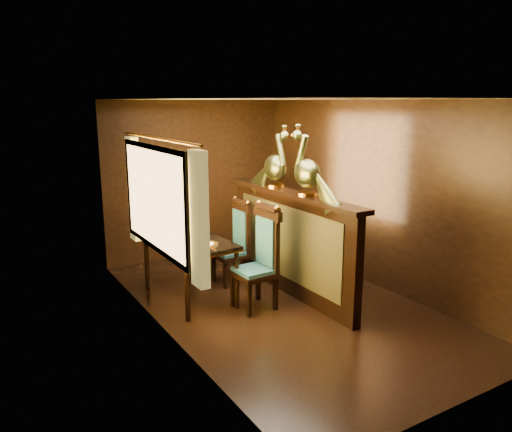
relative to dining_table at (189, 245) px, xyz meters
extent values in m
plane|color=black|center=(0.89, -0.80, -0.71)|extent=(5.00, 5.00, 0.00)
cube|color=black|center=(0.89, 1.70, 0.54)|extent=(3.00, 0.04, 2.50)
cube|color=black|center=(0.89, -3.30, 0.54)|extent=(3.00, 0.04, 2.50)
cube|color=black|center=(-0.61, -0.80, 0.54)|extent=(0.04, 5.00, 2.50)
cube|color=black|center=(2.39, -0.80, 0.54)|extent=(0.04, 5.00, 2.50)
cube|color=beige|center=(0.89, -0.80, 1.79)|extent=(3.00, 5.00, 0.04)
cube|color=#FFC672|center=(-0.61, -0.50, 0.74)|extent=(0.01, 1.70, 1.05)
cube|color=yellow|center=(-0.51, -1.47, 0.69)|extent=(0.10, 0.22, 1.30)
cube|color=yellow|center=(-0.51, 0.47, 0.69)|extent=(0.10, 0.22, 1.30)
cylinder|color=gold|center=(-0.53, -0.50, 1.38)|extent=(0.03, 2.20, 0.03)
cube|color=black|center=(1.21, -0.50, -0.06)|extent=(0.12, 2.60, 1.30)
cube|color=#303317|center=(1.15, -0.50, -0.01)|extent=(0.02, 2.20, 0.95)
cube|color=black|center=(1.21, -0.50, 0.62)|extent=(0.26, 2.70, 0.06)
cube|color=black|center=(0.00, 0.00, 0.05)|extent=(0.86, 1.35, 0.04)
cube|color=gold|center=(0.00, 0.00, 0.02)|extent=(0.88, 1.38, 0.02)
cylinder|color=black|center=(-0.30, -0.62, -0.35)|extent=(0.06, 0.06, 0.73)
cylinder|color=black|center=(0.37, -0.58, -0.35)|extent=(0.06, 0.06, 0.73)
cylinder|color=black|center=(-0.36, 0.57, -0.35)|extent=(0.06, 0.06, 0.73)
cylinder|color=black|center=(0.30, 0.61, -0.35)|extent=(0.06, 0.06, 0.73)
cylinder|color=orange|center=(0.08, -0.34, 0.08)|extent=(0.30, 0.30, 0.01)
cone|color=white|center=(0.08, -0.34, 0.13)|extent=(0.11, 0.11, 0.10)
cylinder|color=orange|center=(0.03, 0.32, 0.08)|extent=(0.30, 0.30, 0.01)
cone|color=white|center=(0.03, 0.32, 0.13)|extent=(0.11, 0.11, 0.10)
cylinder|color=silver|center=(-0.26, -0.05, 0.10)|extent=(0.03, 0.03, 0.06)
cylinder|color=silver|center=(-0.26, -0.01, 0.10)|extent=(0.03, 0.03, 0.06)
cube|color=black|center=(0.54, -0.69, -0.28)|extent=(0.48, 0.48, 0.06)
cube|color=#124551|center=(0.54, -0.69, -0.23)|extent=(0.43, 0.43, 0.05)
cube|color=#124551|center=(0.74, -0.68, 0.10)|extent=(0.05, 0.36, 0.59)
cube|color=black|center=(0.36, -0.89, -0.51)|extent=(0.05, 0.05, 0.41)
cube|color=black|center=(0.74, -0.87, -0.51)|extent=(0.05, 0.05, 0.41)
cube|color=black|center=(0.35, -0.51, -0.51)|extent=(0.05, 0.05, 0.41)
cube|color=black|center=(0.73, -0.49, -0.51)|extent=(0.05, 0.05, 0.41)
sphere|color=gold|center=(0.75, -0.87, 0.55)|extent=(0.07, 0.07, 0.07)
sphere|color=gold|center=(0.74, -0.49, 0.55)|extent=(0.07, 0.07, 0.07)
cube|color=black|center=(0.72, 0.23, -0.32)|extent=(0.42, 0.42, 0.05)
cube|color=#124551|center=(0.72, 0.23, -0.27)|extent=(0.38, 0.38, 0.05)
cube|color=#124551|center=(0.90, 0.24, 0.03)|extent=(0.04, 0.33, 0.54)
cube|color=black|center=(0.55, 0.06, -0.53)|extent=(0.05, 0.05, 0.37)
cube|color=black|center=(0.89, 0.06, -0.53)|extent=(0.05, 0.05, 0.37)
cube|color=black|center=(0.54, 0.40, -0.53)|extent=(0.05, 0.05, 0.37)
cube|color=black|center=(0.89, 0.41, -0.53)|extent=(0.05, 0.05, 0.37)
sphere|color=gold|center=(0.90, 0.06, 0.44)|extent=(0.06, 0.06, 0.06)
sphere|color=gold|center=(0.90, 0.41, 0.44)|extent=(0.06, 0.06, 0.06)
camera|label=1|loc=(-2.39, -5.60, 1.76)|focal=35.00mm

